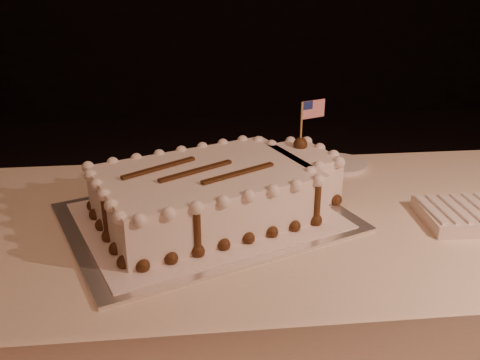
{
  "coord_description": "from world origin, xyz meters",
  "views": [
    {
      "loc": [
        -0.42,
        -0.52,
        1.33
      ],
      "look_at": [
        -0.3,
        0.61,
        0.85
      ],
      "focal_mm": 40.0,
      "sensor_mm": 36.0,
      "label": 1
    }
  ],
  "objects": [
    {
      "name": "banquet_table",
      "position": [
        0.0,
        0.6,
        0.38
      ],
      "size": [
        2.4,
        0.8,
        0.75
      ],
      "primitive_type": "cube",
      "color": "#F6DBBF",
      "rests_on": "ground"
    },
    {
      "name": "cake_board",
      "position": [
        -0.38,
        0.61,
        0.75
      ],
      "size": [
        0.76,
        0.67,
        0.01
      ],
      "primitive_type": "cube",
      "rotation": [
        0.0,
        0.0,
        0.38
      ],
      "color": "white",
      "rests_on": "banquet_table"
    },
    {
      "name": "sheet_cake",
      "position": [
        -0.35,
        0.63,
        0.82
      ],
      "size": [
        0.62,
        0.47,
        0.24
      ],
      "color": "white",
      "rests_on": "doily"
    },
    {
      "name": "doily",
      "position": [
        -0.38,
        0.61,
        0.76
      ],
      "size": [
        0.68,
        0.61,
        0.0
      ],
      "primitive_type": "cube",
      "rotation": [
        0.0,
        0.0,
        0.38
      ],
      "color": "white",
      "rests_on": "cake_board"
    },
    {
      "name": "side_plate",
      "position": [
        0.03,
        0.91,
        0.76
      ],
      "size": [
        0.16,
        0.16,
        0.01
      ],
      "primitive_type": "cylinder",
      "color": "white",
      "rests_on": "banquet_table"
    },
    {
      "name": "napkin_stack",
      "position": [
        0.24,
        0.54,
        0.77
      ],
      "size": [
        0.24,
        0.18,
        0.04
      ],
      "color": "silver",
      "rests_on": "banquet_table"
    }
  ]
}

